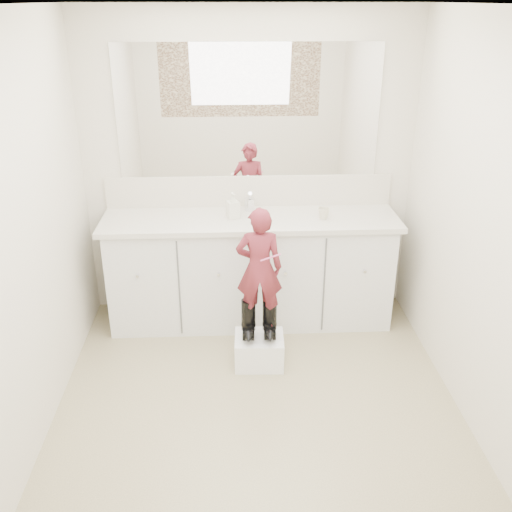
{
  "coord_description": "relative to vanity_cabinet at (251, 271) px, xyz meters",
  "views": [
    {
      "loc": [
        -0.16,
        -2.89,
        2.43
      ],
      "look_at": [
        0.01,
        0.58,
        0.85
      ],
      "focal_mm": 40.0,
      "sensor_mm": 36.0,
      "label": 1
    }
  ],
  "objects": [
    {
      "name": "floor",
      "position": [
        0.0,
        -1.23,
        -0.42
      ],
      "size": [
        3.0,
        3.0,
        0.0
      ],
      "primitive_type": "plane",
      "color": "#827755",
      "rests_on": "ground"
    },
    {
      "name": "ceiling",
      "position": [
        0.0,
        -1.23,
        1.97
      ],
      "size": [
        3.0,
        3.0,
        0.0
      ],
      "primitive_type": "plane",
      "rotation": [
        3.14,
        0.0,
        0.0
      ],
      "color": "white",
      "rests_on": "wall_back"
    },
    {
      "name": "wall_back",
      "position": [
        0.0,
        0.27,
        0.77
      ],
      "size": [
        2.6,
        0.0,
        2.6
      ],
      "primitive_type": "plane",
      "rotation": [
        1.57,
        0.0,
        0.0
      ],
      "color": "beige",
      "rests_on": "floor"
    },
    {
      "name": "wall_front",
      "position": [
        0.0,
        -2.73,
        0.77
      ],
      "size": [
        2.6,
        0.0,
        2.6
      ],
      "primitive_type": "plane",
      "rotation": [
        -1.57,
        0.0,
        0.0
      ],
      "color": "beige",
      "rests_on": "floor"
    },
    {
      "name": "wall_left",
      "position": [
        -1.3,
        -1.23,
        0.78
      ],
      "size": [
        0.0,
        3.0,
        3.0
      ],
      "primitive_type": "plane",
      "rotation": [
        1.57,
        0.0,
        1.57
      ],
      "color": "beige",
      "rests_on": "floor"
    },
    {
      "name": "wall_right",
      "position": [
        1.3,
        -1.23,
        0.78
      ],
      "size": [
        0.0,
        3.0,
        3.0
      ],
      "primitive_type": "plane",
      "rotation": [
        1.57,
        0.0,
        -1.57
      ],
      "color": "beige",
      "rests_on": "floor"
    },
    {
      "name": "vanity_cabinet",
      "position": [
        0.0,
        0.0,
        0.0
      ],
      "size": [
        2.2,
        0.55,
        0.85
      ],
      "primitive_type": "cube",
      "color": "silver",
      "rests_on": "floor"
    },
    {
      "name": "countertop",
      "position": [
        0.0,
        -0.01,
        0.45
      ],
      "size": [
        2.28,
        0.58,
        0.04
      ],
      "primitive_type": "cube",
      "color": "beige",
      "rests_on": "vanity_cabinet"
    },
    {
      "name": "backsplash",
      "position": [
        0.0,
        0.26,
        0.59
      ],
      "size": [
        2.28,
        0.03,
        0.25
      ],
      "primitive_type": "cube",
      "color": "beige",
      "rests_on": "countertop"
    },
    {
      "name": "mirror",
      "position": [
        0.0,
        0.26,
        1.22
      ],
      "size": [
        2.0,
        0.02,
        1.0
      ],
      "primitive_type": "cube",
      "color": "white",
      "rests_on": "wall_back"
    },
    {
      "name": "dot_panel",
      "position": [
        0.0,
        -2.71,
        1.22
      ],
      "size": [
        2.0,
        0.01,
        1.2
      ],
      "primitive_type": "cube",
      "color": "#472819",
      "rests_on": "wall_front"
    },
    {
      "name": "faucet",
      "position": [
        0.0,
        0.15,
        0.52
      ],
      "size": [
        0.08,
        0.08,
        0.1
      ],
      "primitive_type": "cylinder",
      "color": "silver",
      "rests_on": "countertop"
    },
    {
      "name": "cup",
      "position": [
        0.56,
        -0.06,
        0.51
      ],
      "size": [
        0.11,
        0.11,
        0.09
      ],
      "primitive_type": "imported",
      "rotation": [
        0.0,
        0.0,
        0.26
      ],
      "color": "beige",
      "rests_on": "countertop"
    },
    {
      "name": "soap_bottle",
      "position": [
        -0.13,
        -0.0,
        0.56
      ],
      "size": [
        0.11,
        0.12,
        0.2
      ],
      "primitive_type": "imported",
      "rotation": [
        0.0,
        0.0,
        0.35
      ],
      "color": "silver",
      "rests_on": "countertop"
    },
    {
      "name": "step_stool",
      "position": [
        0.03,
        -0.66,
        -0.31
      ],
      "size": [
        0.36,
        0.3,
        0.22
      ],
      "primitive_type": "cube",
      "rotation": [
        0.0,
        0.0,
        -0.04
      ],
      "color": "white",
      "rests_on": "floor"
    },
    {
      "name": "boot_left",
      "position": [
        -0.04,
        -0.64,
        -0.06
      ],
      "size": [
        0.11,
        0.2,
        0.29
      ],
      "primitive_type": null,
      "rotation": [
        0.0,
        0.0,
        -0.04
      ],
      "color": "black",
      "rests_on": "step_stool"
    },
    {
      "name": "boot_right",
      "position": [
        0.11,
        -0.64,
        -0.06
      ],
      "size": [
        0.11,
        0.2,
        0.29
      ],
      "primitive_type": null,
      "rotation": [
        0.0,
        0.0,
        -0.04
      ],
      "color": "black",
      "rests_on": "step_stool"
    },
    {
      "name": "toddler",
      "position": [
        0.03,
        -0.64,
        0.33
      ],
      "size": [
        0.33,
        0.22,
        0.87
      ],
      "primitive_type": "imported",
      "rotation": [
        0.0,
        0.0,
        3.1
      ],
      "color": "#B23640",
      "rests_on": "step_stool"
    },
    {
      "name": "toothbrush",
      "position": [
        0.1,
        -0.72,
        0.45
      ],
      "size": [
        0.14,
        0.02,
        0.06
      ],
      "primitive_type": "cylinder",
      "rotation": [
        0.0,
        1.22,
        -0.04
      ],
      "color": "#EE5C96",
      "rests_on": "toddler"
    }
  ]
}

